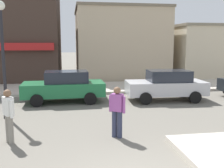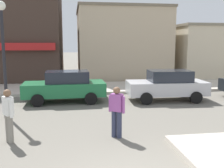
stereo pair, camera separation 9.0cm
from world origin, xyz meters
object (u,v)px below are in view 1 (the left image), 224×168
(parked_car_nearest, at_px, (64,86))
(parked_car_second, at_px, (166,85))
(pedestrian_crossing_far, at_px, (9,114))
(lamp_post, at_px, (2,42))
(pedestrian_crossing_near, at_px, (117,110))

(parked_car_nearest, bearing_deg, parked_car_second, -4.89)
(parked_car_nearest, bearing_deg, pedestrian_crossing_far, -106.04)
(parked_car_second, bearing_deg, pedestrian_crossing_far, -144.07)
(parked_car_nearest, xyz_separation_m, parked_car_second, (5.17, -0.44, 0.00))
(lamp_post, relative_size, parked_car_second, 1.11)
(lamp_post, height_order, parked_car_second, lamp_post)
(parked_car_second, height_order, pedestrian_crossing_far, pedestrian_crossing_far)
(parked_car_second, relative_size, pedestrian_crossing_near, 2.53)
(parked_car_nearest, relative_size, pedestrian_crossing_far, 2.51)
(pedestrian_crossing_near, distance_m, pedestrian_crossing_far, 3.22)
(parked_car_second, height_order, pedestrian_crossing_near, pedestrian_crossing_near)
(pedestrian_crossing_far, bearing_deg, parked_car_nearest, 73.96)
(lamp_post, distance_m, pedestrian_crossing_far, 3.50)
(parked_car_second, distance_m, pedestrian_crossing_far, 8.25)
(parked_car_second, bearing_deg, pedestrian_crossing_near, -125.26)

